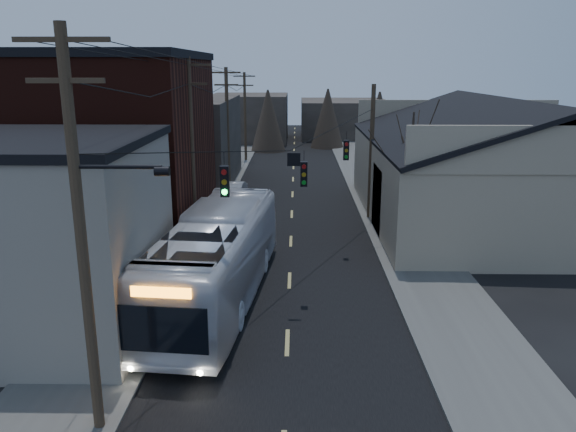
# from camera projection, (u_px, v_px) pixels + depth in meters

# --- Properties ---
(road_surface) EXTENTS (9.00, 110.00, 0.02)m
(road_surface) POSITION_uv_depth(u_px,v_px,m) (292.00, 200.00, 41.22)
(road_surface) COLOR black
(road_surface) RESTS_ON ground
(sidewalk_left) EXTENTS (4.00, 110.00, 0.12)m
(sidewalk_left) POSITION_uv_depth(u_px,v_px,m) (204.00, 199.00, 41.30)
(sidewalk_left) COLOR #474744
(sidewalk_left) RESTS_ON ground
(sidewalk_right) EXTENTS (4.00, 110.00, 0.12)m
(sidewalk_right) POSITION_uv_depth(u_px,v_px,m) (381.00, 200.00, 41.11)
(sidewalk_right) COLOR #474744
(sidewalk_right) RESTS_ON ground
(building_clapboard) EXTENTS (8.00, 8.00, 7.00)m
(building_clapboard) POSITION_uv_depth(u_px,v_px,m) (38.00, 239.00, 20.16)
(building_clapboard) COLOR gray
(building_clapboard) RESTS_ON ground
(building_brick) EXTENTS (10.00, 12.00, 10.00)m
(building_brick) POSITION_uv_depth(u_px,v_px,m) (107.00, 153.00, 30.42)
(building_brick) COLOR black
(building_brick) RESTS_ON ground
(building_left_far) EXTENTS (9.00, 14.00, 7.00)m
(building_left_far) POSITION_uv_depth(u_px,v_px,m) (178.00, 142.00, 46.26)
(building_left_far) COLOR #312B27
(building_left_far) RESTS_ON ground
(warehouse) EXTENTS (16.16, 20.60, 7.73)m
(warehouse) POSITION_uv_depth(u_px,v_px,m) (497.00, 178.00, 35.50)
(warehouse) COLOR gray
(warehouse) RESTS_ON ground
(building_far_left) EXTENTS (10.00, 12.00, 6.00)m
(building_far_left) POSITION_uv_depth(u_px,v_px,m) (249.00, 118.00, 74.36)
(building_far_left) COLOR #312B27
(building_far_left) RESTS_ON ground
(building_far_right) EXTENTS (12.00, 14.00, 5.00)m
(building_far_right) POSITION_uv_depth(u_px,v_px,m) (344.00, 118.00, 79.12)
(building_far_right) COLOR #312B27
(building_far_right) RESTS_ON ground
(bare_tree) EXTENTS (0.40, 0.40, 7.20)m
(bare_tree) POSITION_uv_depth(u_px,v_px,m) (410.00, 179.00, 30.53)
(bare_tree) COLOR black
(bare_tree) RESTS_ON ground
(utility_lines) EXTENTS (11.24, 45.28, 10.50)m
(utility_lines) POSITION_uv_depth(u_px,v_px,m) (241.00, 144.00, 34.33)
(utility_lines) COLOR #382B1E
(utility_lines) RESTS_ON ground
(bus) EXTENTS (4.45, 13.75, 3.76)m
(bus) POSITION_uv_depth(u_px,v_px,m) (216.00, 258.00, 23.08)
(bus) COLOR silver
(bus) RESTS_ON ground
(parked_car) EXTENTS (1.81, 4.33, 1.39)m
(parked_car) POSITION_uv_depth(u_px,v_px,m) (233.00, 193.00, 40.57)
(parked_car) COLOR #9A9CA1
(parked_car) RESTS_ON ground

